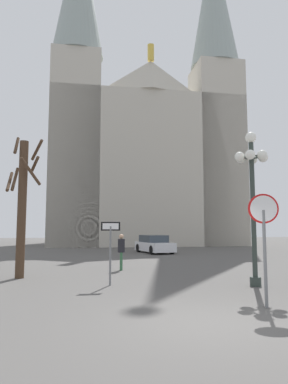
# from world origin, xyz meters

# --- Properties ---
(ground_plane) EXTENTS (120.00, 120.00, 0.00)m
(ground_plane) POSITION_xyz_m (0.00, 0.00, 0.00)
(ground_plane) COLOR #514F4C
(cathedral) EXTENTS (21.23, 14.58, 37.30)m
(cathedral) POSITION_xyz_m (2.84, 32.25, 11.51)
(cathedral) COLOR #BCB5A5
(cathedral) RESTS_ON ground
(stop_sign) EXTENTS (0.72, 0.21, 2.74)m
(stop_sign) POSITION_xyz_m (1.78, 1.12, 1.90)
(stop_sign) COLOR slate
(stop_sign) RESTS_ON ground
(one_way_arrow_sign) EXTENTS (0.65, 0.07, 2.10)m
(one_way_arrow_sign) POSITION_xyz_m (-1.84, 4.80, 1.38)
(one_way_arrow_sign) COLOR slate
(one_way_arrow_sign) RESTS_ON ground
(street_lamp) EXTENTS (1.17, 1.06, 5.16)m
(street_lamp) POSITION_xyz_m (2.87, 4.01, 3.47)
(street_lamp) COLOR #2D3833
(street_lamp) RESTS_ON ground
(bare_tree) EXTENTS (1.36, 1.47, 5.52)m
(bare_tree) POSITION_xyz_m (-5.20, 6.87, 2.88)
(bare_tree) COLOR #473323
(bare_tree) RESTS_ON ground
(parked_car_near_white) EXTENTS (2.66, 4.41, 1.34)m
(parked_car_near_white) POSITION_xyz_m (1.93, 19.16, 0.63)
(parked_car_near_white) COLOR silver
(parked_car_near_white) RESTS_ON ground
(pedestrian_walking) EXTENTS (0.32, 0.32, 1.61)m
(pedestrian_walking) POSITION_xyz_m (-1.23, 8.81, 0.97)
(pedestrian_walking) COLOR #33663F
(pedestrian_walking) RESTS_ON ground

